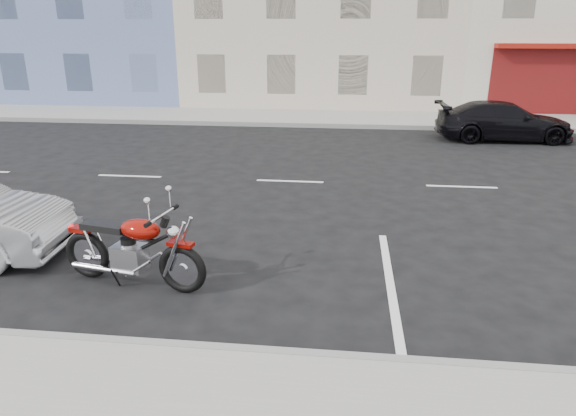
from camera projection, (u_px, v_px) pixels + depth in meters
name	position (u px, v px, depth m)	size (l,w,h in m)	color
ground	(374.00, 184.00, 12.07)	(120.00, 120.00, 0.00)	black
sidewalk_far	(240.00, 116.00, 20.72)	(80.00, 3.40, 0.15)	gray
curb_far	(230.00, 124.00, 19.13)	(80.00, 0.12, 0.16)	gray
motorcycle	(184.00, 259.00, 6.97)	(2.24, 0.84, 1.13)	black
car_far	(504.00, 121.00, 16.57)	(1.73, 4.26, 1.24)	black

